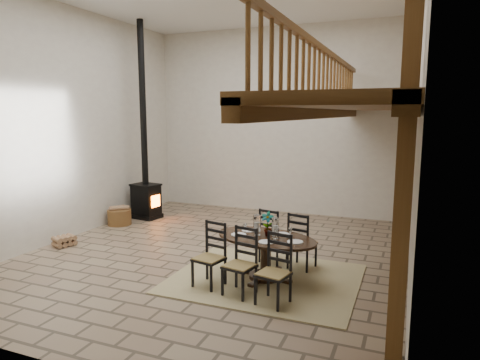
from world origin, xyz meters
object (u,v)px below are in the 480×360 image
at_px(log_basket, 119,216).
at_px(log_stack, 64,241).
at_px(dining_table, 262,257).
at_px(wood_stove, 145,176).

bearing_deg(log_basket, log_stack, -89.23).
bearing_deg(log_basket, dining_table, -25.03).
xyz_separation_m(dining_table, wood_stove, (-4.21, 2.90, 0.71)).
xyz_separation_m(wood_stove, log_basket, (-0.22, -0.83, -0.91)).
relative_size(log_basket, log_stack, 1.13).
relative_size(dining_table, log_basket, 3.79).
height_order(dining_table, log_basket, dining_table).
bearing_deg(log_stack, log_basket, 90.77).
relative_size(dining_table, log_stack, 4.30).
bearing_deg(dining_table, log_stack, -171.03).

